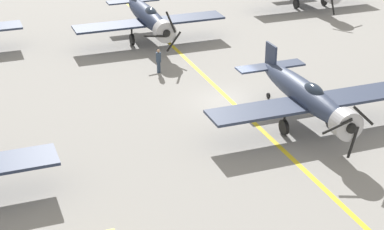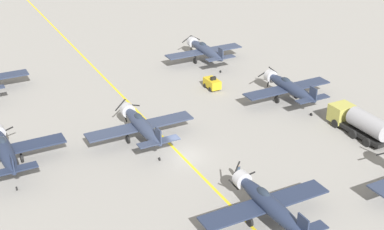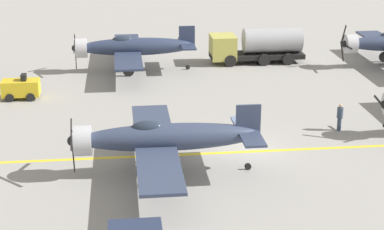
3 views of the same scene
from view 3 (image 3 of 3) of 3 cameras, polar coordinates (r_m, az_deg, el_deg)
name	(u,v)px [view 3 (image 3 of 3)]	position (r m, az deg, el deg)	size (l,w,h in m)	color
ground_plane	(245,152)	(36.66, 4.78, -3.28)	(400.00, 400.00, 0.00)	gray
taxiway_stripe	(245,152)	(36.66, 4.78, -3.27)	(0.30, 160.00, 0.01)	yellow
airplane_mid_center	(162,138)	(33.07, -2.69, -2.05)	(12.00, 9.98, 3.65)	#313C55
airplane_mid_right	(132,47)	(52.49, -5.38, 6.02)	(12.00, 9.98, 3.65)	#29334C
fuel_tanker	(256,45)	(55.41, 5.75, 6.20)	(2.67, 8.00, 2.98)	black
tow_tractor	(21,88)	(47.10, -14.96, 2.33)	(1.57, 2.60, 1.79)	gold
ground_crew_walking	(340,116)	(40.46, 13.01, -0.09)	(0.37, 0.37, 1.71)	#334256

